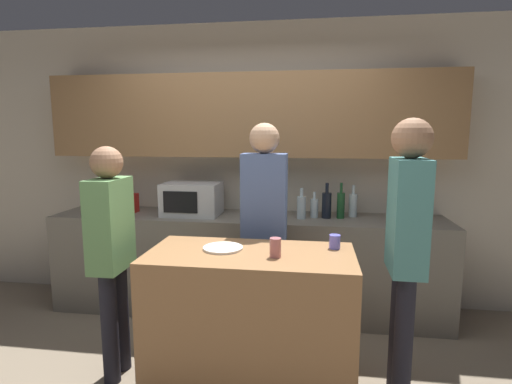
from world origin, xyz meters
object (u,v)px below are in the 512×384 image
Objects in this scene: person_right at (406,238)px; bottle_1 at (314,208)px; potted_plant at (400,198)px; person_left at (111,244)px; bottle_4 at (353,205)px; plate_on_island at (223,248)px; toaster at (123,203)px; cup_0 at (275,248)px; microwave at (192,199)px; cup_1 at (335,242)px; bottle_0 at (301,207)px; bottle_2 at (327,205)px; person_center at (264,214)px; bottle_3 at (341,205)px.

bottle_1 is at bearing 25.68° from person_right.
potted_plant is 0.25× the size of person_left.
plate_on_island is at bearing -127.86° from bottle_4.
cup_0 is (1.59, -1.20, -0.02)m from toaster.
microwave reaches higher than cup_1.
person_left reaches higher than plate_on_island.
microwave is at bearing -179.95° from potted_plant.
cup_1 is (1.26, -0.97, -0.09)m from microwave.
potted_plant reaches higher than bottle_4.
microwave reaches higher than cup_0.
person_left is at bearing -173.28° from cup_1.
toaster is at bearing 179.87° from microwave.
bottle_4 is 1.29m from person_right.
bottle_0 is 0.95× the size of bottle_4.
bottle_2 is at bearing 1.24° from microwave.
person_center is 0.99× the size of person_right.
cup_1 is 0.45m from person_right.
person_center is (-0.62, -0.58, 0.01)m from bottle_3.
bottle_3 reaches higher than toaster.
bottle_1 is 0.70m from person_center.
plate_on_island is at bearing -170.52° from cup_1.
cup_0 is 0.67m from person_center.
plate_on_island is at bearing 87.96° from person_right.
person_left is (-1.57, -1.17, -0.10)m from bottle_3.
bottle_3 is at bearing 0.91° from toaster.
potted_plant is 1.70× the size of bottle_1.
cup_0 is at bearing -128.78° from potted_plant.
bottle_4 is 0.17× the size of person_center.
cup_1 is at bearing -37.39° from microwave.
bottle_4 is 1.45m from cup_0.
toaster is 1.82m from bottle_1.
bottle_0 is 0.13m from bottle_1.
bottle_1 is 0.73× the size of bottle_2.
person_left reaches higher than cup_0.
person_right is (0.19, -1.27, 0.04)m from bottle_4.
bottle_2 is 1.22× the size of plate_on_island.
bottle_2 is (-0.62, 0.03, -0.08)m from potted_plant.
bottle_2 is 1.10× the size of bottle_4.
bottle_1 is 2.56× the size of cup_1.
bottle_3 is 0.85m from person_center.
plate_on_island is (1.23, -1.09, -0.07)m from toaster.
bottle_0 is 0.35m from bottle_3.
plate_on_island is 0.15× the size of person_center.
potted_plant is at bearing 39.43° from plate_on_island.
cup_0 is 0.07× the size of person_left.
microwave is 1.02m from bottle_0.
bottle_4 is 1.11m from cup_1.
person_left reaches higher than bottle_0.
microwave is 0.30× the size of person_right.
bottle_0 is 3.04× the size of cup_1.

